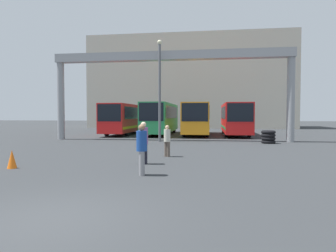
# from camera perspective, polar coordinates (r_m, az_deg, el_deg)

# --- Properties ---
(ground_plane) EXTENTS (200.00, 200.00, 0.00)m
(ground_plane) POSITION_cam_1_polar(r_m,az_deg,el_deg) (6.73, -22.21, -16.34)
(ground_plane) COLOR #2D3033
(building_backdrop) EXTENTS (32.88, 12.00, 14.86)m
(building_backdrop) POSITION_cam_1_polar(r_m,az_deg,el_deg) (52.53, 4.35, 7.94)
(building_backdrop) COLOR #B7B2A3
(building_backdrop) RESTS_ON ground
(overhead_gantry) EXTENTS (19.58, 0.80, 7.28)m
(overhead_gantry) POSITION_cam_1_polar(r_m,az_deg,el_deg) (24.86, 0.33, 10.74)
(overhead_gantry) COLOR gray
(overhead_gantry) RESTS_ON ground
(bus_slot_0) EXTENTS (2.46, 10.63, 3.21)m
(bus_slot_0) POSITION_cam_1_polar(r_m,az_deg,el_deg) (32.97, -8.15, 1.65)
(bus_slot_0) COLOR red
(bus_slot_0) RESTS_ON ground
(bus_slot_1) EXTENTS (2.49, 11.06, 3.32)m
(bus_slot_1) POSITION_cam_1_polar(r_m,az_deg,el_deg) (32.33, -1.36, 1.76)
(bus_slot_1) COLOR #268C4C
(bus_slot_1) RESTS_ON ground
(bus_slot_2) EXTENTS (2.58, 10.07, 3.27)m
(bus_slot_2) POSITION_cam_1_polar(r_m,az_deg,el_deg) (31.44, 5.56, 1.70)
(bus_slot_2) COLOR orange
(bus_slot_2) RESTS_ON ground
(bus_slot_3) EXTENTS (2.47, 10.51, 3.23)m
(bus_slot_3) POSITION_cam_1_polar(r_m,az_deg,el_deg) (31.74, 12.66, 1.63)
(bus_slot_3) COLOR red
(bus_slot_3) RESTS_ON ground
(pedestrian_near_left) EXTENTS (0.38, 0.38, 1.82)m
(pedestrian_near_left) POSITION_cam_1_polar(r_m,az_deg,el_deg) (12.90, -4.68, -3.00)
(pedestrian_near_left) COLOR black
(pedestrian_near_left) RESTS_ON ground
(pedestrian_far_center) EXTENTS (0.33, 0.33, 1.59)m
(pedestrian_far_center) POSITION_cam_1_polar(r_m,az_deg,el_deg) (15.12, -0.16, -2.68)
(pedestrian_far_center) COLOR brown
(pedestrian_far_center) RESTS_ON ground
(pedestrian_near_center) EXTENTS (0.37, 0.37, 1.79)m
(pedestrian_near_center) POSITION_cam_1_polar(r_m,az_deg,el_deg) (10.52, -5.03, -4.24)
(pedestrian_near_center) COLOR gray
(pedestrian_near_center) RESTS_ON ground
(traffic_cone) EXTENTS (0.37, 0.37, 0.73)m
(traffic_cone) POSITION_cam_1_polar(r_m,az_deg,el_deg) (13.41, -27.58, -5.61)
(traffic_cone) COLOR orange
(traffic_cone) RESTS_ON ground
(tire_stack) EXTENTS (1.04, 1.04, 0.96)m
(tire_stack) POSITION_cam_1_polar(r_m,az_deg,el_deg) (23.41, 18.56, -1.98)
(tire_stack) COLOR black
(tire_stack) RESTS_ON ground
(lamp_post) EXTENTS (0.36, 0.36, 7.99)m
(lamp_post) POSITION_cam_1_polar(r_m,az_deg,el_deg) (23.76, -1.60, 7.54)
(lamp_post) COLOR #595B60
(lamp_post) RESTS_ON ground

